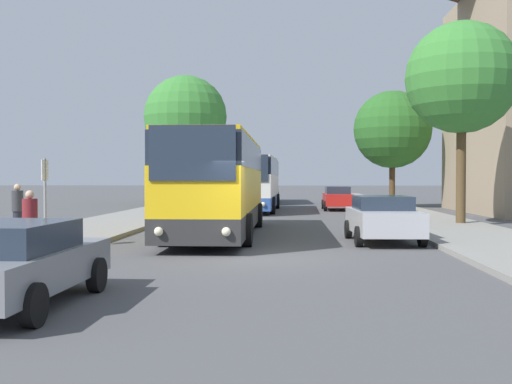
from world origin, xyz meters
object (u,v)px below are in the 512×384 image
Objects in this scene: bus_stop_sign at (45,190)px; tree_left_far at (191,136)px; bus_rear at (261,180)px; parked_car_right_far at (338,198)px; bus_front at (218,184)px; tree_right_mid at (392,130)px; tree_right_near at (462,78)px; tree_left_near at (186,117)px; pedestrian_waiting_far at (30,223)px; pedestrian_waiting_near at (18,210)px; parked_car_right_near at (383,218)px; bus_middle at (254,182)px; parked_car_left_curb at (12,262)px.

bus_stop_sign is 33.17m from tree_left_far.
bus_rear reaches higher than parked_car_right_far.
tree_right_mid reaches higher than bus_front.
tree_left_near is at bearing 129.36° from tree_right_near.
tree_left_near is (-1.52, 29.91, 5.63)m from pedestrian_waiting_far.
pedestrian_waiting_near is (-6.41, -30.66, -0.87)m from bus_rear.
parked_car_right_near is 9.56m from tree_right_near.
pedestrian_waiting_near is (-6.63, -17.88, -0.77)m from bus_middle.
tree_left_far is (-1.31, 32.92, 3.87)m from bus_stop_sign.
parked_car_left_curb is at bearing -93.36° from bus_middle.
bus_front reaches higher than parked_car_right_near.
pedestrian_waiting_near is at bearing -0.84° from parked_car_right_near.
pedestrian_waiting_far is 0.17× the size of tree_left_near.
tree_right_mid is at bearing -30.04° from pedestrian_waiting_far.
bus_rear is 30.97m from parked_car_right_near.
bus_middle reaches higher than bus_stop_sign.
tree_left_near is at bearing 102.56° from bus_front.
bus_middle is at bearing -91.11° from bus_rear.
parked_car_left_curb is 0.53× the size of tree_right_mid.
tree_left_near is at bearing 170.58° from tree_right_mid.
tree_right_near is (9.48, -11.12, 4.49)m from bus_middle.
bus_stop_sign is 0.26× the size of tree_left_near.
bus_front is at bearing 42.72° from bus_stop_sign.
tree_left_far is 17.44m from tree_right_mid.
parked_car_right_near is at bearing -100.07° from tree_right_mid.
bus_middle is at bearing 130.47° from tree_right_near.
parked_car_left_curb is at bearing -70.52° from bus_stop_sign.
parked_car_left_curb is 8.35m from bus_stop_sign.
tree_right_near is at bearing -50.64° from tree_left_near.
tree_left_far reaches higher than parked_car_left_curb.
parked_car_right_near is 0.49× the size of tree_right_near.
pedestrian_waiting_far is at bearing -118.92° from bus_front.
pedestrian_waiting_near reaches higher than parked_car_right_far.
bus_rear is at bearing 87.97° from parked_car_left_curb.
bus_middle is 1.26× the size of tree_right_near.
parked_car_left_curb is at bearing -162.83° from pedestrian_waiting_far.
bus_stop_sign is (-4.63, -32.68, -0.19)m from bus_rear.
bus_middle is 4.31× the size of bus_stop_sign.
tree_right_mid reaches higher than pedestrian_waiting_near.
parked_car_right_far is at bearing 76.57° from parked_car_left_curb.
parked_car_right_near is 0.52× the size of tree_right_mid.
bus_middle is 19.08m from pedestrian_waiting_near.
parked_car_right_far is at bearing 71.79° from bus_front.
parked_car_right_near is 33.09m from tree_left_far.
bus_rear is 6.99m from tree_left_far.
tree_right_mid reaches higher than bus_stop_sign.
parked_car_left_curb is at bearing -109.17° from tree_right_mid.
tree_left_near is (-5.58, 7.25, 4.80)m from bus_middle.
pedestrian_waiting_near is (-4.55, 9.84, 0.29)m from parked_car_left_curb.
bus_middle is 6.69× the size of pedestrian_waiting_far.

